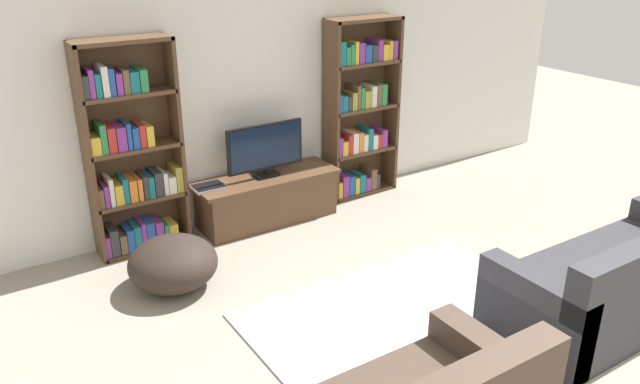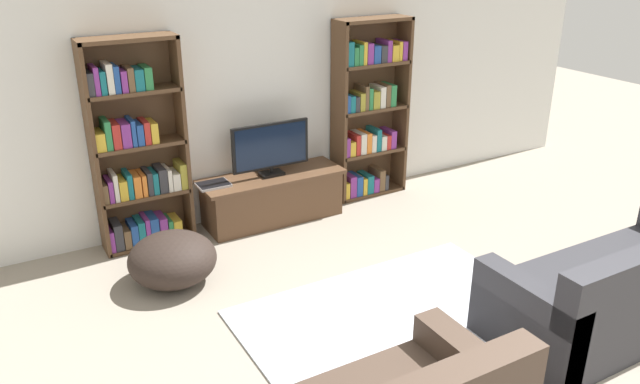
% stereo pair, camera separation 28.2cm
% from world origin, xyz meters
% --- Properties ---
extents(wall_back, '(8.80, 0.06, 2.60)m').
position_xyz_m(wall_back, '(0.00, 4.23, 1.30)').
color(wall_back, silver).
rests_on(wall_back, ground_plane).
extents(bookshelf_left, '(0.84, 0.30, 1.96)m').
position_xyz_m(bookshelf_left, '(-1.24, 4.05, 0.90)').
color(bookshelf_left, '#513823').
rests_on(bookshelf_left, ground_plane).
extents(bookshelf_right, '(0.84, 0.30, 1.96)m').
position_xyz_m(bookshelf_right, '(1.29, 4.05, 0.95)').
color(bookshelf_right, '#513823').
rests_on(bookshelf_right, ground_plane).
extents(tv_stand, '(1.49, 0.51, 0.49)m').
position_xyz_m(tv_stand, '(0.05, 3.91, 0.25)').
color(tv_stand, brown).
rests_on(tv_stand, ground_plane).
extents(television, '(0.83, 0.16, 0.54)m').
position_xyz_m(television, '(0.05, 3.92, 0.78)').
color(television, black).
rests_on(television, tv_stand).
extents(laptop, '(0.31, 0.23, 0.03)m').
position_xyz_m(laptop, '(-0.57, 3.93, 0.51)').
color(laptop, '#B7B7BC').
rests_on(laptop, tv_stand).
extents(area_rug, '(2.37, 1.52, 0.02)m').
position_xyz_m(area_rug, '(0.11, 1.80, 0.01)').
color(area_rug, '#B2B7C1').
rests_on(area_rug, ground_plane).
extents(couch_right_sofa, '(2.05, 0.89, 0.85)m').
position_xyz_m(couch_right_sofa, '(1.51, 0.93, 0.29)').
color(couch_right_sofa, '#2D2D33').
rests_on(couch_right_sofa, ground_plane).
extents(beanbag_ottoman, '(0.74, 0.74, 0.44)m').
position_xyz_m(beanbag_ottoman, '(-1.23, 3.19, 0.22)').
color(beanbag_ottoman, '#2D231E').
rests_on(beanbag_ottoman, ground_plane).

